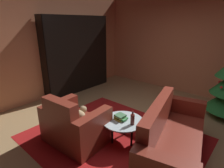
# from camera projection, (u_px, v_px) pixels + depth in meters

# --- Properties ---
(ground_plane) EXTENTS (6.60, 6.60, 0.00)m
(ground_plane) POSITION_uv_depth(u_px,v_px,m) (132.00, 130.00, 3.56)
(ground_plane) COLOR tan
(wall_back) EXTENTS (5.62, 0.06, 2.77)m
(wall_back) POSITION_uv_depth(u_px,v_px,m) (191.00, 45.00, 5.08)
(wall_back) COLOR #D07D54
(wall_back) RESTS_ON ground
(wall_left) EXTENTS (0.06, 5.58, 2.77)m
(wall_left) POSITION_uv_depth(u_px,v_px,m) (48.00, 47.00, 4.83)
(wall_left) COLOR #D07D54
(wall_left) RESTS_ON ground
(area_rug) EXTENTS (2.92, 2.44, 0.01)m
(area_rug) POSITION_uv_depth(u_px,v_px,m) (114.00, 138.00, 3.32)
(area_rug) COLOR #A51818
(area_rug) RESTS_ON ground
(bookshelf_unit) EXTENTS (0.33, 2.16, 2.18)m
(bookshelf_unit) POSITION_uv_depth(u_px,v_px,m) (81.00, 54.00, 5.41)
(bookshelf_unit) COLOR black
(bookshelf_unit) RESTS_ON ground
(armchair_red) EXTENTS (1.07, 0.84, 0.88)m
(armchair_red) POSITION_uv_depth(u_px,v_px,m) (74.00, 126.00, 3.14)
(armchair_red) COLOR maroon
(armchair_red) RESTS_ON ground
(couch_red) EXTENTS (1.15, 2.01, 0.89)m
(couch_red) POSITION_uv_depth(u_px,v_px,m) (172.00, 141.00, 2.76)
(couch_red) COLOR maroon
(couch_red) RESTS_ON ground
(coffee_table) EXTENTS (0.71, 0.71, 0.41)m
(coffee_table) POSITION_uv_depth(u_px,v_px,m) (123.00, 122.00, 3.13)
(coffee_table) COLOR black
(coffee_table) RESTS_ON ground
(book_stack_on_table) EXTENTS (0.22, 0.19, 0.09)m
(book_stack_on_table) POSITION_uv_depth(u_px,v_px,m) (120.00, 117.00, 3.13)
(book_stack_on_table) COLOR gold
(book_stack_on_table) RESTS_ON coffee_table
(bottle_on_table) EXTENTS (0.07, 0.07, 0.24)m
(bottle_on_table) POSITION_uv_depth(u_px,v_px,m) (133.00, 119.00, 2.96)
(bottle_on_table) COLOR maroon
(bottle_on_table) RESTS_ON coffee_table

